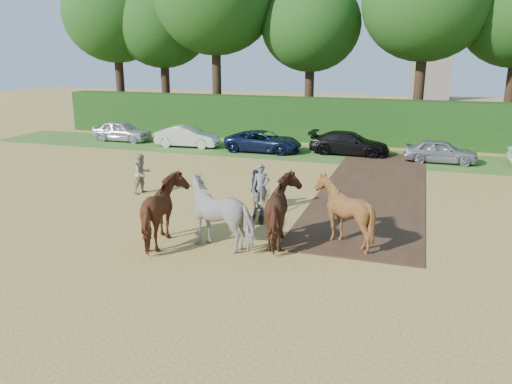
# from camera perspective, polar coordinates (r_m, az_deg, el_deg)

# --- Properties ---
(ground) EXTENTS (120.00, 120.00, 0.00)m
(ground) POSITION_cam_1_polar(r_m,az_deg,el_deg) (17.07, 6.04, -5.10)
(ground) COLOR gold
(ground) RESTS_ON ground
(earth_strip) EXTENTS (4.50, 17.00, 0.05)m
(earth_strip) POSITION_cam_1_polar(r_m,az_deg,el_deg) (23.48, 13.30, 0.45)
(earth_strip) COLOR #472D1C
(earth_strip) RESTS_ON ground
(grass_verge) EXTENTS (50.00, 5.00, 0.03)m
(grass_verge) POSITION_cam_1_polar(r_m,az_deg,el_deg) (30.41, 11.72, 3.97)
(grass_verge) COLOR #38601E
(grass_verge) RESTS_ON ground
(hedgerow) EXTENTS (46.00, 1.60, 3.00)m
(hedgerow) POSITION_cam_1_polar(r_m,az_deg,el_deg) (34.58, 12.77, 7.81)
(hedgerow) COLOR #14380F
(hedgerow) RESTS_ON ground
(spectator_near) EXTENTS (0.94, 1.05, 1.77)m
(spectator_near) POSITION_cam_1_polar(r_m,az_deg,el_deg) (22.46, -12.89, 2.05)
(spectator_near) COLOR beige
(spectator_near) RESTS_ON ground
(spectator_far) EXTENTS (0.73, 1.00, 1.58)m
(spectator_far) POSITION_cam_1_polar(r_m,az_deg,el_deg) (19.85, -0.07, 0.37)
(spectator_far) COLOR #22242E
(spectator_far) RESTS_ON ground
(plough_team) EXTENTS (7.46, 6.11, 2.23)m
(plough_team) POSITION_cam_1_polar(r_m,az_deg,el_deg) (16.07, -0.15, -2.17)
(plough_team) COLOR brown
(plough_team) RESTS_ON ground
(parked_cars) EXTENTS (36.95, 3.31, 1.44)m
(parked_cars) POSITION_cam_1_polar(r_m,az_deg,el_deg) (30.35, 13.08, 5.18)
(parked_cars) COLOR silver
(parked_cars) RESTS_ON ground
(treeline) EXTENTS (48.70, 10.60, 14.21)m
(treeline) POSITION_cam_1_polar(r_m,az_deg,el_deg) (37.75, 11.31, 19.90)
(treeline) COLOR #382616
(treeline) RESTS_ON ground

